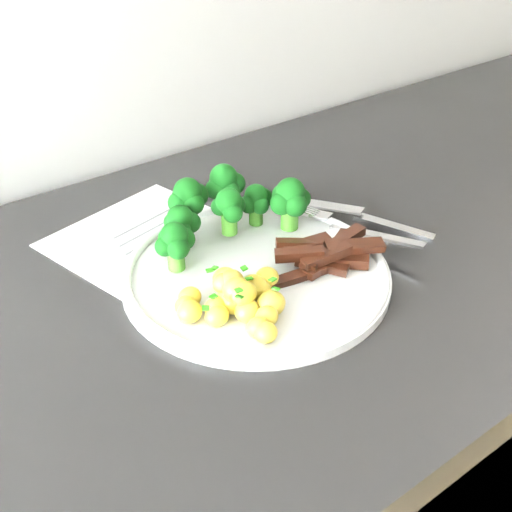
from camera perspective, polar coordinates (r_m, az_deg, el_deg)
The scene contains 7 objects.
recipe_paper at distance 0.77m, azimuth -6.93°, elevation 0.35°, with size 0.26×0.33×0.00m.
plate at distance 0.72m, azimuth 0.00°, elevation -1.45°, with size 0.29×0.29×0.02m.
broccoli at distance 0.76m, azimuth -2.70°, elevation 4.40°, with size 0.20×0.11×0.07m.
potatoes at distance 0.65m, azimuth -1.60°, elevation -3.71°, with size 0.12×0.11×0.04m.
beef_strips at distance 0.73m, azimuth 6.14°, elevation 0.17°, with size 0.14×0.09×0.03m.
fork at distance 0.78m, azimuth 8.82°, elevation 2.39°, with size 0.07×0.17×0.02m.
knife at distance 0.82m, azimuth 10.04°, elevation 2.98°, with size 0.11×0.20×0.02m.
Camera 1 is at (-0.44, 1.18, 1.35)m, focal length 45.82 mm.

